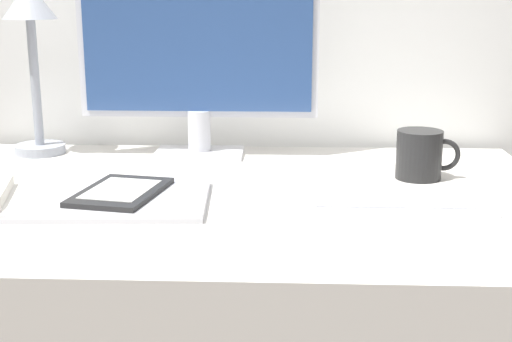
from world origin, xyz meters
name	(u,v)px	position (x,y,z in m)	size (l,w,h in m)	color
monitor	(198,39)	(-0.09, 0.42, 0.97)	(0.51, 0.11, 0.47)	silver
keyboard	(400,204)	(0.30, 0.05, 0.72)	(0.31, 0.10, 0.01)	silver
laptop	(115,198)	(-0.19, 0.06, 0.72)	(0.33, 0.25, 0.02)	#BCBCC1
ereader	(121,192)	(-0.18, 0.06, 0.73)	(0.16, 0.21, 0.01)	black
desk_lamp	(31,34)	(-0.44, 0.43, 0.98)	(0.11, 0.11, 0.37)	#999EA8
coffee_mug	(420,155)	(0.36, 0.25, 0.76)	(0.12, 0.09, 0.09)	black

